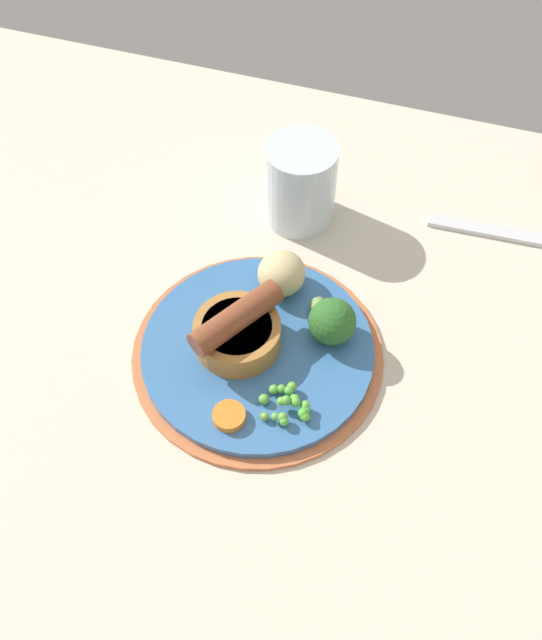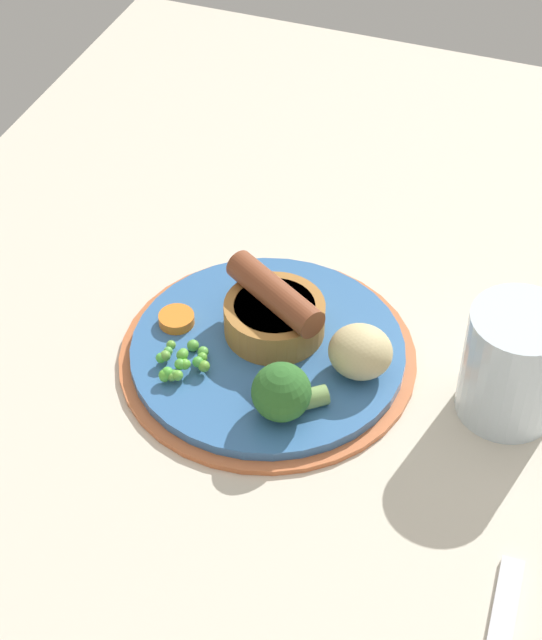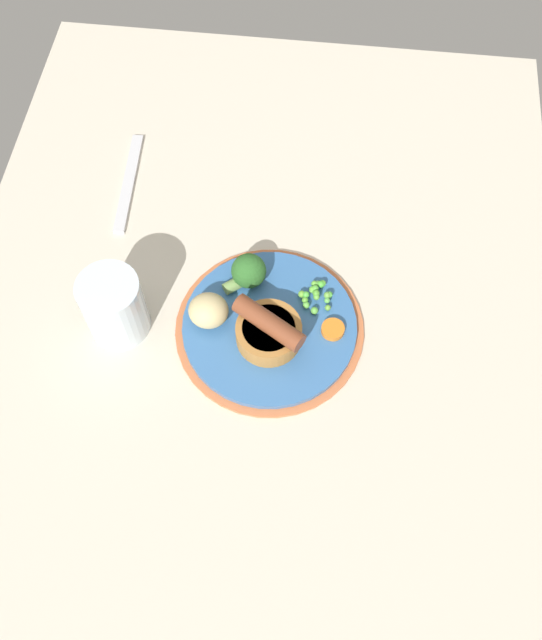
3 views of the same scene
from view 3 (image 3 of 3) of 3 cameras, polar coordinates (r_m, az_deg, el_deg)
The scene contains 9 objects.
dining_table at distance 94.61cm, azimuth -1.43°, elevation -1.07°, with size 110.00×80.00×3.00cm, color beige.
dinner_plate at distance 92.79cm, azimuth -0.09°, elevation -0.44°, with size 24.62×24.62×1.40cm.
sausage_pudding at distance 89.11cm, azimuth -0.18°, elevation -0.85°, with size 8.37×9.58×5.45cm.
pea_pile at distance 93.35cm, azimuth 3.62°, elevation 2.13°, with size 5.10×4.51×1.86cm.
broccoli_floret_near at distance 93.39cm, azimuth -1.87°, elevation 3.88°, with size 5.27×5.74×4.63cm.
potato_chunk_1 at distance 90.63cm, azimuth -5.06°, elevation 0.55°, with size 4.84×5.15×4.25cm, color #CCB77F.
carrot_slice_0 at distance 91.31cm, azimuth 4.96°, elevation -0.89°, with size 3.01×3.01×0.89cm, color orange.
fork at distance 108.41cm, azimuth -11.31°, elevation 10.74°, with size 18.00×1.60×0.60cm, color silver.
drinking_glass at distance 91.40cm, azimuth -12.45°, elevation 1.07°, with size 7.85×7.85×9.68cm, color silver.
Camera 3 is at (43.01, 7.33, 85.45)cm, focal length 40.00 mm.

